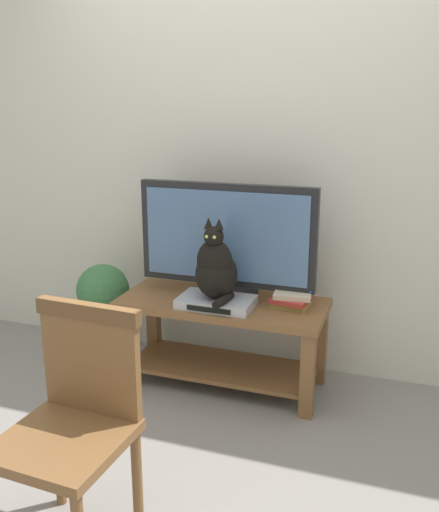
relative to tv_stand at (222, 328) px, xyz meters
name	(u,v)px	position (x,y,z in m)	size (l,w,h in m)	color
ground_plane	(189,446)	(0.05, -0.64, -0.35)	(12.00, 12.00, 0.00)	gray
back_wall	(255,135)	(0.05, 0.42, 1.05)	(7.00, 0.12, 2.80)	beige
tv_stand	(222,328)	(0.00, 0.00, 0.00)	(1.16, 0.49, 0.51)	brown
tv	(226,239)	(0.00, 0.07, 0.51)	(1.01, 0.20, 0.65)	black
media_box	(216,302)	(0.00, -0.11, 0.19)	(0.41, 0.25, 0.05)	#ADADB2
cat	(216,268)	(0.00, -0.12, 0.39)	(0.23, 0.29, 0.45)	black
wooden_chair	(76,411)	(-0.12, -1.29, 0.17)	(0.44, 0.45, 0.89)	brown
book_stack	(291,300)	(0.39, 0.03, 0.21)	(0.22, 0.19, 0.08)	olive
potted_plant	(104,302)	(-0.79, 0.03, 0.05)	(0.32, 0.32, 0.63)	beige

